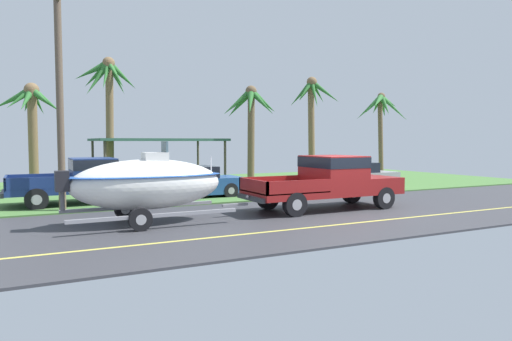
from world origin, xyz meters
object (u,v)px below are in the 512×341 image
parked_sedan_far (189,183)px  palm_tree_far_left (250,111)px  pickup_truck_towing (332,179)px  palm_tree_near_right (380,112)px  parked_pickup_background (92,178)px  boat_on_trailer (147,184)px  palm_tree_near_left (31,112)px  parked_sedan_near (351,176)px  carport_awning (157,141)px  utility_pole (60,94)px  palm_tree_far_right (108,89)px  palm_tree_mid (311,106)px

parked_sedan_far → palm_tree_far_left: (5.03, 4.24, 3.46)m
pickup_truck_towing → palm_tree_near_right: size_ratio=1.09×
parked_pickup_background → palm_tree_near_right: 18.42m
boat_on_trailer → parked_sedan_far: boat_on_trailer is taller
palm_tree_near_left → palm_tree_far_left: (11.01, -1.76, 0.25)m
parked_sedan_near → parked_sedan_far: size_ratio=1.08×
boat_on_trailer → carport_awning: size_ratio=0.83×
palm_tree_near_left → carport_awning: bearing=11.0°
pickup_truck_towing → boat_on_trailer: bearing=-180.0°
palm_tree_near_right → utility_pole: utility_pole is taller
palm_tree_far_right → palm_tree_far_left: bearing=-18.3°
parked_pickup_background → utility_pole: size_ratio=0.71×
parked_sedan_far → palm_tree_near_right: palm_tree_near_right is taller
parked_sedan_near → utility_pole: utility_pole is taller
parked_sedan_near → palm_tree_near_left: palm_tree_near_left is taller
pickup_truck_towing → palm_tree_far_right: palm_tree_far_right is taller
parked_sedan_far → carport_awning: 7.51m
palm_tree_mid → pickup_truck_towing: bearing=-120.1°
carport_awning → pickup_truck_towing: bearing=-76.3°
parked_pickup_background → palm_tree_far_right: (1.76, 6.77, 4.21)m
palm_tree_far_right → utility_pole: (-2.96, -8.37, -1.15)m
parked_pickup_background → parked_sedan_near: size_ratio=1.17×
boat_on_trailer → palm_tree_near_right: 19.28m
palm_tree_mid → parked_sedan_near: bearing=-102.1°
pickup_truck_towing → parked_sedan_far: pickup_truck_towing is taller
palm_tree_far_left → utility_pole: size_ratio=0.71×
palm_tree_far_left → boat_on_trailer: bearing=-130.4°
pickup_truck_towing → boat_on_trailer: size_ratio=1.03×
carport_awning → palm_tree_far_right: (-2.82, -0.61, 2.73)m
palm_tree_mid → palm_tree_far_left: bearing=-170.3°
boat_on_trailer → palm_tree_far_right: 12.70m
palm_tree_mid → palm_tree_near_left: bearing=176.5°
parked_sedan_far → parked_sedan_near: bearing=-2.5°
parked_pickup_background → palm_tree_near_left: bearing=107.8°
parked_sedan_far → utility_pole: size_ratio=0.57×
palm_tree_near_right → parked_sedan_near: bearing=-144.4°
palm_tree_far_right → carport_awning: bearing=12.2°
pickup_truck_towing → utility_pole: (-8.85, 3.64, 3.00)m
palm_tree_mid → palm_tree_far_right: size_ratio=0.93×
boat_on_trailer → palm_tree_far_left: palm_tree_far_left is taller
carport_awning → palm_tree_near_left: palm_tree_near_left is taller
carport_awning → palm_tree_far_right: palm_tree_far_right is taller
boat_on_trailer → parked_pickup_background: boat_on_trailer is taller
parked_sedan_far → palm_tree_mid: 11.59m
pickup_truck_towing → palm_tree_far_right: (-5.90, 12.01, 4.15)m
boat_on_trailer → palm_tree_mid: size_ratio=0.91×
palm_tree_far_left → utility_pole: 11.85m
parked_sedan_near → parked_sedan_far: 8.50m
parked_sedan_far → palm_tree_mid: palm_tree_mid is taller
parked_pickup_background → palm_tree_far_left: palm_tree_far_left is taller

